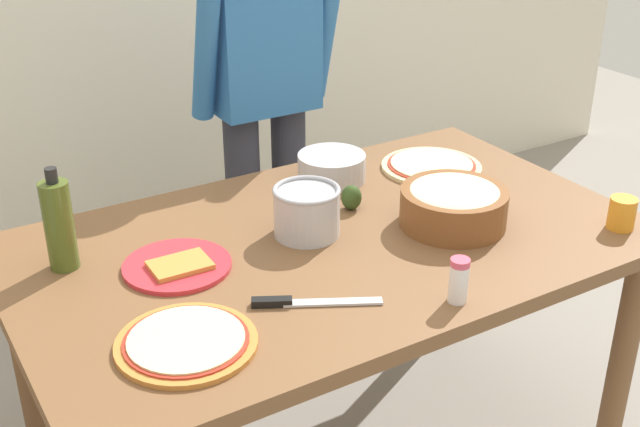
{
  "coord_description": "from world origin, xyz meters",
  "views": [
    {
      "loc": [
        -0.98,
        -1.56,
        1.74
      ],
      "look_at": [
        0.0,
        0.05,
        0.81
      ],
      "focal_mm": 45.86,
      "sensor_mm": 36.0,
      "label": 1
    }
  ],
  "objects_px": {
    "pizza_cooked_on_tray": "(186,342)",
    "mixing_bowl_steel": "(332,167)",
    "plate_with_slice": "(178,266)",
    "pizza_raw_on_board": "(431,166)",
    "salt_shaker": "(459,280)",
    "avocado": "(351,197)",
    "chef_knife": "(301,302)",
    "person_cook": "(264,83)",
    "dining_table": "(330,269)",
    "popcorn_bowl": "(454,204)",
    "cup_orange": "(622,213)",
    "olive_oil_bottle": "(59,224)",
    "steel_pot": "(307,211)"
  },
  "relations": [
    {
      "from": "person_cook",
      "to": "steel_pot",
      "type": "xyz_separation_m",
      "value": [
        -0.25,
        -0.7,
        -0.11
      ]
    },
    {
      "from": "plate_with_slice",
      "to": "steel_pot",
      "type": "bearing_deg",
      "value": -1.02
    },
    {
      "from": "pizza_raw_on_board",
      "to": "mixing_bowl_steel",
      "type": "xyz_separation_m",
      "value": [
        -0.31,
        0.09,
        0.03
      ]
    },
    {
      "from": "steel_pot",
      "to": "avocado",
      "type": "height_order",
      "value": "steel_pot"
    },
    {
      "from": "steel_pot",
      "to": "chef_knife",
      "type": "xyz_separation_m",
      "value": [
        -0.18,
        -0.28,
        -0.06
      ]
    },
    {
      "from": "pizza_cooked_on_tray",
      "to": "avocado",
      "type": "xyz_separation_m",
      "value": [
        0.64,
        0.36,
        0.03
      ]
    },
    {
      "from": "dining_table",
      "to": "steel_pot",
      "type": "distance_m",
      "value": 0.17
    },
    {
      "from": "mixing_bowl_steel",
      "to": "avocado",
      "type": "height_order",
      "value": "mixing_bowl_steel"
    },
    {
      "from": "mixing_bowl_steel",
      "to": "avocado",
      "type": "bearing_deg",
      "value": -106.71
    },
    {
      "from": "pizza_raw_on_board",
      "to": "chef_knife",
      "type": "distance_m",
      "value": 0.86
    },
    {
      "from": "pizza_cooked_on_tray",
      "to": "mixing_bowl_steel",
      "type": "xyz_separation_m",
      "value": [
        0.7,
        0.56,
        0.03
      ]
    },
    {
      "from": "person_cook",
      "to": "pizza_cooked_on_tray",
      "type": "distance_m",
      "value": 1.24
    },
    {
      "from": "dining_table",
      "to": "pizza_cooked_on_tray",
      "type": "relative_size",
      "value": 5.47
    },
    {
      "from": "plate_with_slice",
      "to": "popcorn_bowl",
      "type": "relative_size",
      "value": 0.93
    },
    {
      "from": "plate_with_slice",
      "to": "cup_orange",
      "type": "xyz_separation_m",
      "value": [
        1.07,
        -0.4,
        0.03
      ]
    },
    {
      "from": "pizza_raw_on_board",
      "to": "mixing_bowl_steel",
      "type": "relative_size",
      "value": 1.52
    },
    {
      "from": "olive_oil_bottle",
      "to": "chef_knife",
      "type": "xyz_separation_m",
      "value": [
        0.4,
        -0.44,
        -0.11
      ]
    },
    {
      "from": "salt_shaker",
      "to": "avocado",
      "type": "bearing_deg",
      "value": 83.73
    },
    {
      "from": "mixing_bowl_steel",
      "to": "chef_knife",
      "type": "distance_m",
      "value": 0.69
    },
    {
      "from": "mixing_bowl_steel",
      "to": "salt_shaker",
      "type": "xyz_separation_m",
      "value": [
        -0.12,
        -0.71,
        0.01
      ]
    },
    {
      "from": "olive_oil_bottle",
      "to": "chef_knife",
      "type": "height_order",
      "value": "olive_oil_bottle"
    },
    {
      "from": "pizza_cooked_on_tray",
      "to": "plate_with_slice",
      "type": "xyz_separation_m",
      "value": [
        0.11,
        0.3,
        -0.0
      ]
    },
    {
      "from": "dining_table",
      "to": "person_cook",
      "type": "height_order",
      "value": "person_cook"
    },
    {
      "from": "dining_table",
      "to": "pizza_cooked_on_tray",
      "type": "xyz_separation_m",
      "value": [
        -0.5,
        -0.24,
        0.1
      ]
    },
    {
      "from": "olive_oil_bottle",
      "to": "steel_pot",
      "type": "height_order",
      "value": "olive_oil_bottle"
    },
    {
      "from": "chef_knife",
      "to": "dining_table",
      "type": "bearing_deg",
      "value": 46.28
    },
    {
      "from": "mixing_bowl_steel",
      "to": "chef_knife",
      "type": "bearing_deg",
      "value": -127.72
    },
    {
      "from": "pizza_raw_on_board",
      "to": "salt_shaker",
      "type": "height_order",
      "value": "salt_shaker"
    },
    {
      "from": "salt_shaker",
      "to": "avocado",
      "type": "relative_size",
      "value": 1.51
    },
    {
      "from": "person_cook",
      "to": "chef_knife",
      "type": "relative_size",
      "value": 6.06
    },
    {
      "from": "dining_table",
      "to": "pizza_raw_on_board",
      "type": "distance_m",
      "value": 0.56
    },
    {
      "from": "dining_table",
      "to": "steel_pot",
      "type": "relative_size",
      "value": 9.22
    },
    {
      "from": "plate_with_slice",
      "to": "dining_table",
      "type": "bearing_deg",
      "value": -8.5
    },
    {
      "from": "chef_knife",
      "to": "avocado",
      "type": "distance_m",
      "value": 0.5
    },
    {
      "from": "person_cook",
      "to": "chef_knife",
      "type": "bearing_deg",
      "value": -113.73
    },
    {
      "from": "cup_orange",
      "to": "chef_knife",
      "type": "relative_size",
      "value": 0.32
    },
    {
      "from": "avocado",
      "to": "mixing_bowl_steel",
      "type": "bearing_deg",
      "value": 73.29
    },
    {
      "from": "pizza_cooked_on_tray",
      "to": "salt_shaker",
      "type": "xyz_separation_m",
      "value": [
        0.58,
        -0.15,
        0.04
      ]
    },
    {
      "from": "plate_with_slice",
      "to": "pizza_cooked_on_tray",
      "type": "bearing_deg",
      "value": -109.25
    },
    {
      "from": "steel_pot",
      "to": "avocado",
      "type": "bearing_deg",
      "value": 19.93
    },
    {
      "from": "popcorn_bowl",
      "to": "person_cook",
      "type": "bearing_deg",
      "value": 96.88
    },
    {
      "from": "popcorn_bowl",
      "to": "olive_oil_bottle",
      "type": "distance_m",
      "value": 0.99
    },
    {
      "from": "person_cook",
      "to": "avocado",
      "type": "bearing_deg",
      "value": -96.4
    },
    {
      "from": "dining_table",
      "to": "popcorn_bowl",
      "type": "height_order",
      "value": "popcorn_bowl"
    },
    {
      "from": "chef_knife",
      "to": "avocado",
      "type": "relative_size",
      "value": 3.82
    },
    {
      "from": "plate_with_slice",
      "to": "steel_pot",
      "type": "xyz_separation_m",
      "value": [
        0.35,
        -0.01,
        0.06
      ]
    },
    {
      "from": "person_cook",
      "to": "plate_with_slice",
      "type": "relative_size",
      "value": 6.23
    },
    {
      "from": "olive_oil_bottle",
      "to": "steel_pot",
      "type": "relative_size",
      "value": 1.48
    },
    {
      "from": "plate_with_slice",
      "to": "salt_shaker",
      "type": "xyz_separation_m",
      "value": [
        0.48,
        -0.46,
        0.04
      ]
    },
    {
      "from": "cup_orange",
      "to": "avocado",
      "type": "height_order",
      "value": "cup_orange"
    }
  ]
}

